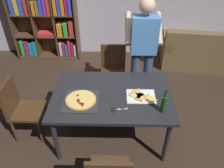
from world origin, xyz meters
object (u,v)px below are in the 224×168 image
pepperoni_pizza_on_tray (81,100)px  couch (203,53)px  kitchen_scissors (116,109)px  chair_far_side (113,68)px  person_serving_pizza (143,49)px  dining_table (112,98)px  wine_bottle (164,103)px  bookshelf (46,13)px  chair_left_end (20,106)px

pepperoni_pizza_on_tray → couch: bearing=43.2°
couch → kitchen_scissors: bearing=-128.8°
chair_far_side → person_serving_pizza: bearing=-25.9°
person_serving_pizza → kitchen_scissors: size_ratio=8.91×
dining_table → kitchen_scissors: kitchen_scissors is taller
chair_far_side → wine_bottle: bearing=-65.2°
chair_far_side → pepperoni_pizza_on_tray: (-0.38, -1.15, 0.25)m
couch → bookshelf: bearing=173.4°
couch → wine_bottle: bearing=-119.4°
dining_table → chair_far_side: 1.02m
chair_far_side → person_serving_pizza: person_serving_pizza is taller
chair_far_side → pepperoni_pizza_on_tray: bearing=-108.2°
pepperoni_pizza_on_tray → person_serving_pizza: bearing=48.1°
couch → chair_far_side: bearing=-152.6°
person_serving_pizza → couch: bearing=39.9°
wine_bottle → pepperoni_pizza_on_tray: bearing=170.8°
couch → bookshelf: size_ratio=0.92×
dining_table → person_serving_pizza: size_ratio=0.87×
bookshelf → kitchen_scissors: 3.07m
wine_bottle → couch: bearing=60.6°
wine_bottle → kitchen_scissors: (-0.54, 0.01, -0.11)m
bookshelf → person_serving_pizza: size_ratio=1.11×
person_serving_pizza → bookshelf: bearing=140.2°
dining_table → kitchen_scissors: size_ratio=7.78×
bookshelf → pepperoni_pizza_on_tray: 2.75m
person_serving_pizza → pepperoni_pizza_on_tray: size_ratio=3.99×
dining_table → chair_left_end: chair_left_end is taller
couch → person_serving_pizza: (-1.44, -1.20, 0.70)m
chair_left_end → wine_bottle: wine_bottle is taller
chair_far_side → wine_bottle: (0.60, -1.31, 0.36)m
dining_table → kitchen_scissors: bearing=-77.9°
dining_table → chair_left_end: size_ratio=1.70×
chair_far_side → person_serving_pizza: (0.45, -0.22, 0.49)m
couch → wine_bottle: size_ratio=5.67×
couch → bookshelf: bookshelf is taller
dining_table → chair_left_end: (-1.25, 0.00, -0.17)m
person_serving_pizza → kitchen_scissors: bearing=-110.0°
person_serving_pizza → dining_table: bearing=-120.1°
couch → pepperoni_pizza_on_tray: bearing=-136.8°
couch → kitchen_scissors: couch is taller
dining_table → wine_bottle: size_ratio=4.84×
pepperoni_pizza_on_tray → chair_far_side: bearing=71.8°
chair_far_side → bookshelf: 2.05m
pepperoni_pizza_on_tray → wine_bottle: bearing=-9.2°
dining_table → chair_left_end: 1.26m
dining_table → wine_bottle: 0.70m
chair_far_side → chair_left_end: 1.60m
chair_left_end → couch: size_ratio=0.50×
person_serving_pizza → pepperoni_pizza_on_tray: 1.27m
chair_left_end → couch: (3.14, 1.99, -0.21)m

